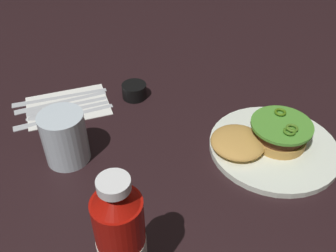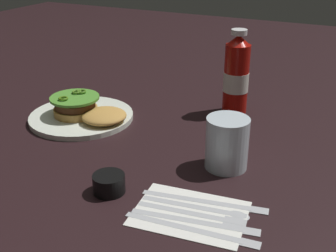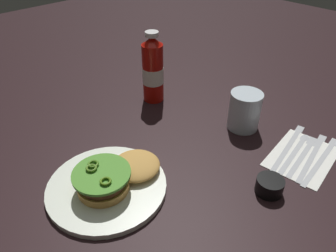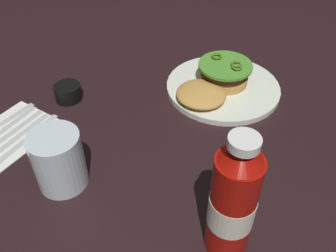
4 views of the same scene
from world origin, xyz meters
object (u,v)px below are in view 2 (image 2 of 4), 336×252
Objects in this scene: dinner_plate at (82,117)px; burger_sandwich at (86,109)px; fork_utensil at (201,214)px; condiment_cup at (109,183)px; butter_knife at (212,201)px; ketchup_bottle at (236,76)px; spoon_utensil at (210,208)px; water_glass at (227,143)px; steak_knife at (199,229)px; napkin at (190,213)px; table_knife at (203,221)px.

burger_sandwich is (0.02, -0.01, 0.03)m from dinner_plate.
dinner_plate is 1.38× the size of fork_utensil.
butter_knife is at bearing 14.79° from condiment_cup.
burger_sandwich is 0.44m from butter_knife.
burger_sandwich reaches higher than condiment_cup.
ketchup_bottle is 1.15× the size of spoon_utensil.
condiment_cup is (-0.15, -0.18, -0.03)m from water_glass.
spoon_utensil is (0.01, 0.02, 0.00)m from fork_utensil.
water_glass is 0.47× the size of steak_knife.
dinner_plate is at bearing 148.79° from napkin.
condiment_cup is 0.18m from spoon_utensil.
spoon_utensil is at bearing -78.43° from butter_knife.
burger_sandwich is 1.07× the size of spoon_utensil.
fork_utensil is at bearing 108.56° from steak_knife.
dinner_plate is 1.15× the size of steak_knife.
water_glass is (0.37, -0.06, 0.02)m from burger_sandwich.
dinner_plate is 1.16× the size of butter_knife.
dinner_plate is 0.03m from burger_sandwich.
napkin is at bearing -31.21° from dinner_plate.
fork_utensil is (0.17, 0.01, -0.01)m from condiment_cup.
ketchup_bottle is 3.66× the size of condiment_cup.
burger_sandwich is at bearing 171.15° from water_glass.
water_glass is 0.47× the size of butter_knife.
dinner_plate is 1.37× the size of spoon_utensil.
table_knife is at bearing -60.28° from fork_utensil.
napkin is 0.05m from steak_knife.
burger_sandwich is at bearing 149.71° from fork_utensil.
table_knife reaches higher than napkin.
burger_sandwich is 0.45m from fork_utensil.
burger_sandwich is at bearing 148.22° from napkin.
ketchup_bottle is 0.50m from steak_knife.
condiment_cup reaches higher than fork_utensil.
dinner_plate is 1.21× the size of table_knife.
dinner_plate is 1.20× the size of ketchup_bottle.
spoon_utensil is at bearing -27.47° from burger_sandwich.
steak_knife is at bearing -77.80° from ketchup_bottle.
condiment_cup is 0.31× the size of spoon_utensil.
water_glass is 0.22m from steak_knife.
dinner_plate reaches higher than steak_knife.
dinner_plate is at bearing 160.74° from burger_sandwich.
spoon_utensil is (0.42, -0.21, -0.00)m from dinner_plate.
ketchup_bottle is 2.05× the size of water_glass.
steak_knife is 1.20× the size of fork_utensil.
burger_sandwich reaches higher than spoon_utensil.
napkin is at bearing -90.20° from water_glass.
condiment_cup is 0.27× the size of table_knife.
fork_utensil is (0.02, 0.00, 0.00)m from napkin.
steak_knife is at bearing -83.38° from butter_knife.
spoon_utensil is (0.03, -0.15, -0.05)m from water_glass.
fork_utensil is (-0.01, 0.02, 0.00)m from table_knife.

